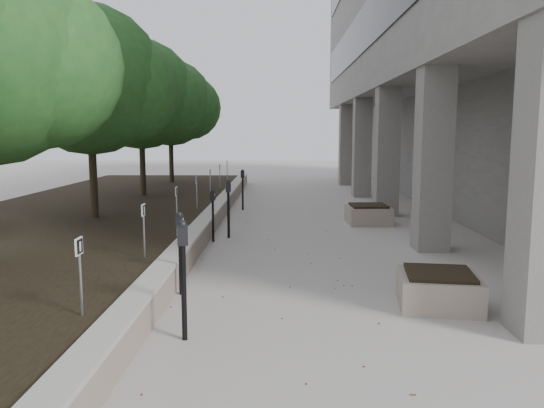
{
  "coord_description": "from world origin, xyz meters",
  "views": [
    {
      "loc": [
        0.03,
        -5.61,
        2.58
      ],
      "look_at": [
        -0.13,
        5.91,
        1.03
      ],
      "focal_mm": 34.87,
      "sensor_mm": 36.0,
      "label": 1
    }
  ],
  "objects_px": {
    "parking_meter_4": "(213,216)",
    "planter_front": "(439,289)",
    "crabapple_tree_5": "(170,121)",
    "crabapple_tree_3": "(90,112)",
    "parking_meter_2": "(180,253)",
    "crabapple_tree_4": "(141,118)",
    "parking_meter_5": "(243,190)",
    "parking_meter_3": "(228,209)",
    "planter_back": "(368,214)",
    "parking_meter_1": "(184,281)"
  },
  "relations": [
    {
      "from": "parking_meter_4",
      "to": "planter_front",
      "type": "bearing_deg",
      "value": -33.78
    },
    {
      "from": "crabapple_tree_5",
      "to": "parking_meter_4",
      "type": "bearing_deg",
      "value": -73.8
    },
    {
      "from": "crabapple_tree_3",
      "to": "parking_meter_2",
      "type": "distance_m",
      "value": 6.74
    },
    {
      "from": "crabapple_tree_4",
      "to": "parking_meter_2",
      "type": "bearing_deg",
      "value": -72.61
    },
    {
      "from": "crabapple_tree_4",
      "to": "planter_front",
      "type": "bearing_deg",
      "value": -56.47
    },
    {
      "from": "parking_meter_5",
      "to": "planter_front",
      "type": "distance_m",
      "value": 10.66
    },
    {
      "from": "parking_meter_4",
      "to": "parking_meter_5",
      "type": "bearing_deg",
      "value": 102.33
    },
    {
      "from": "crabapple_tree_4",
      "to": "parking_meter_4",
      "type": "xyz_separation_m",
      "value": [
        3.25,
        -6.19,
        -2.49
      ]
    },
    {
      "from": "crabapple_tree_5",
      "to": "parking_meter_3",
      "type": "height_order",
      "value": "crabapple_tree_5"
    },
    {
      "from": "parking_meter_3",
      "to": "parking_meter_4",
      "type": "distance_m",
      "value": 0.57
    },
    {
      "from": "parking_meter_5",
      "to": "planter_back",
      "type": "relative_size",
      "value": 1.16
    },
    {
      "from": "parking_meter_1",
      "to": "parking_meter_3",
      "type": "relative_size",
      "value": 1.06
    },
    {
      "from": "parking_meter_1",
      "to": "planter_front",
      "type": "relative_size",
      "value": 1.33
    },
    {
      "from": "parking_meter_3",
      "to": "planter_front",
      "type": "xyz_separation_m",
      "value": [
        3.65,
        -5.18,
        -0.46
      ]
    },
    {
      "from": "crabapple_tree_5",
      "to": "parking_meter_2",
      "type": "xyz_separation_m",
      "value": [
        3.25,
        -15.38,
        -2.44
      ]
    },
    {
      "from": "planter_back",
      "to": "parking_meter_5",
      "type": "bearing_deg",
      "value": 144.61
    },
    {
      "from": "parking_meter_2",
      "to": "planter_front",
      "type": "relative_size",
      "value": 1.17
    },
    {
      "from": "crabapple_tree_3",
      "to": "parking_meter_1",
      "type": "bearing_deg",
      "value": -63.35
    },
    {
      "from": "crabapple_tree_4",
      "to": "planter_back",
      "type": "bearing_deg",
      "value": -25.84
    },
    {
      "from": "crabapple_tree_5",
      "to": "parking_meter_3",
      "type": "relative_size",
      "value": 3.75
    },
    {
      "from": "planter_front",
      "to": "planter_back",
      "type": "relative_size",
      "value": 0.97
    },
    {
      "from": "crabapple_tree_4",
      "to": "planter_back",
      "type": "relative_size",
      "value": 4.57
    },
    {
      "from": "crabapple_tree_4",
      "to": "crabapple_tree_5",
      "type": "relative_size",
      "value": 1.0
    },
    {
      "from": "parking_meter_3",
      "to": "crabapple_tree_4",
      "type": "bearing_deg",
      "value": 111.76
    },
    {
      "from": "parking_meter_1",
      "to": "parking_meter_4",
      "type": "bearing_deg",
      "value": 82.46
    },
    {
      "from": "crabapple_tree_4",
      "to": "planter_front",
      "type": "distance_m",
      "value": 13.39
    },
    {
      "from": "parking_meter_3",
      "to": "parking_meter_5",
      "type": "relative_size",
      "value": 1.05
    },
    {
      "from": "parking_meter_1",
      "to": "planter_back",
      "type": "height_order",
      "value": "parking_meter_1"
    },
    {
      "from": "parking_meter_5",
      "to": "planter_back",
      "type": "xyz_separation_m",
      "value": [
        3.8,
        -2.7,
        -0.41
      ]
    },
    {
      "from": "parking_meter_5",
      "to": "planter_back",
      "type": "distance_m",
      "value": 4.68
    },
    {
      "from": "crabapple_tree_3",
      "to": "planter_back",
      "type": "bearing_deg",
      "value": 10.86
    },
    {
      "from": "parking_meter_3",
      "to": "planter_front",
      "type": "bearing_deg",
      "value": -65.08
    },
    {
      "from": "crabapple_tree_4",
      "to": "parking_meter_3",
      "type": "relative_size",
      "value": 3.75
    },
    {
      "from": "crabapple_tree_3",
      "to": "parking_meter_3",
      "type": "height_order",
      "value": "crabapple_tree_3"
    },
    {
      "from": "parking_meter_2",
      "to": "parking_meter_3",
      "type": "distance_m",
      "value": 4.66
    },
    {
      "from": "planter_back",
      "to": "parking_meter_2",
      "type": "bearing_deg",
      "value": -121.4
    },
    {
      "from": "crabapple_tree_5",
      "to": "parking_meter_4",
      "type": "relative_size",
      "value": 4.3
    },
    {
      "from": "crabapple_tree_4",
      "to": "parking_meter_1",
      "type": "relative_size",
      "value": 3.55
    },
    {
      "from": "planter_front",
      "to": "planter_back",
      "type": "bearing_deg",
      "value": 88.65
    },
    {
      "from": "parking_meter_2",
      "to": "planter_back",
      "type": "relative_size",
      "value": 1.13
    },
    {
      "from": "crabapple_tree_4",
      "to": "parking_meter_1",
      "type": "bearing_deg",
      "value": -73.45
    },
    {
      "from": "crabapple_tree_4",
      "to": "planter_back",
      "type": "height_order",
      "value": "crabapple_tree_4"
    },
    {
      "from": "parking_meter_4",
      "to": "parking_meter_5",
      "type": "distance_m",
      "value": 5.32
    },
    {
      "from": "parking_meter_2",
      "to": "parking_meter_4",
      "type": "xyz_separation_m",
      "value": [
        0.0,
        4.19,
        -0.04
      ]
    },
    {
      "from": "crabapple_tree_5",
      "to": "parking_meter_5",
      "type": "bearing_deg",
      "value": -58.55
    },
    {
      "from": "parking_meter_2",
      "to": "parking_meter_1",
      "type": "bearing_deg",
      "value": -74.12
    },
    {
      "from": "crabapple_tree_5",
      "to": "parking_meter_3",
      "type": "xyz_separation_m",
      "value": [
        3.58,
        -10.73,
        -2.39
      ]
    },
    {
      "from": "parking_meter_4",
      "to": "parking_meter_2",
      "type": "bearing_deg",
      "value": -73.91
    },
    {
      "from": "parking_meter_5",
      "to": "crabapple_tree_3",
      "type": "bearing_deg",
      "value": -124.99
    },
    {
      "from": "crabapple_tree_5",
      "to": "parking_meter_1",
      "type": "xyz_separation_m",
      "value": [
        3.64,
        -17.26,
        -2.35
      ]
    }
  ]
}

